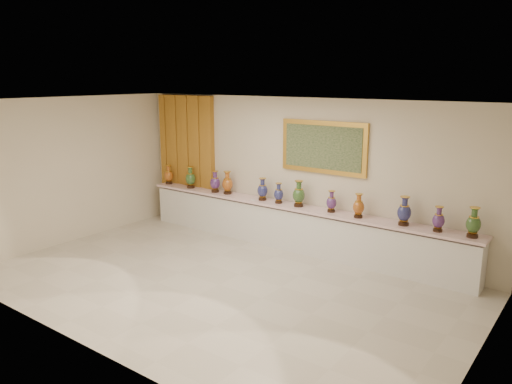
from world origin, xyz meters
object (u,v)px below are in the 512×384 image
Objects in this scene: vase_1 at (191,178)px; vase_2 at (215,183)px; counter at (292,227)px; vase_0 at (169,175)px.

vase_1 is 1.04× the size of vase_2.
vase_2 is (0.73, 0.01, -0.01)m from vase_1.
counter is 15.27× the size of vase_2.
counter is 3.51m from vase_0.
vase_1 reaches higher than counter.
vase_2 is (1.46, -0.01, 0.01)m from vase_0.
vase_0 is 0.91× the size of vase_1.
vase_0 is at bearing 179.67° from vase_2.
vase_2 is at bearing -178.70° from counter.
vase_1 is (0.73, -0.02, 0.02)m from vase_0.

